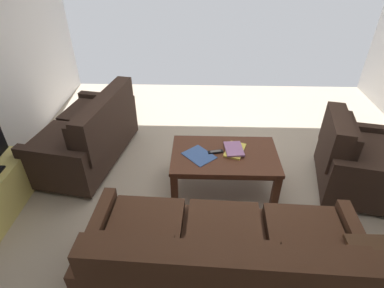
{
  "coord_description": "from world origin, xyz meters",
  "views": [
    {
      "loc": [
        0.31,
        2.56,
        2.35
      ],
      "look_at": [
        0.38,
        0.29,
        0.79
      ],
      "focal_mm": 28.78,
      "sensor_mm": 36.0,
      "label": 1
    }
  ],
  "objects_px": {
    "coffee_table": "(224,159)",
    "book_stack": "(234,150)",
    "loose_magazine": "(199,155)",
    "loveseat_near": "(90,134)",
    "armchair_side": "(356,161)",
    "tv_remote": "(216,152)",
    "sofa_main": "(223,261)"
  },
  "relations": [
    {
      "from": "loose_magazine",
      "to": "coffee_table",
      "type": "bearing_deg",
      "value": -33.54
    },
    {
      "from": "tv_remote",
      "to": "armchair_side",
      "type": "bearing_deg",
      "value": -179.1
    },
    {
      "from": "armchair_side",
      "to": "loose_magazine",
      "type": "distance_m",
      "value": 1.67
    },
    {
      "from": "coffee_table",
      "to": "book_stack",
      "type": "distance_m",
      "value": 0.15
    },
    {
      "from": "book_stack",
      "to": "loose_magazine",
      "type": "xyz_separation_m",
      "value": [
        0.37,
        0.1,
        -0.01
      ]
    },
    {
      "from": "coffee_table",
      "to": "loose_magazine",
      "type": "relative_size",
      "value": 3.66
    },
    {
      "from": "sofa_main",
      "to": "loveseat_near",
      "type": "height_order",
      "value": "loveseat_near"
    },
    {
      "from": "loveseat_near",
      "to": "loose_magazine",
      "type": "distance_m",
      "value": 1.4
    },
    {
      "from": "book_stack",
      "to": "sofa_main",
      "type": "bearing_deg",
      "value": 81.94
    },
    {
      "from": "loveseat_near",
      "to": "armchair_side",
      "type": "relative_size",
      "value": 1.48
    },
    {
      "from": "loose_magazine",
      "to": "tv_remote",
      "type": "bearing_deg",
      "value": -23.04
    },
    {
      "from": "coffee_table",
      "to": "tv_remote",
      "type": "bearing_deg",
      "value": -11.42
    },
    {
      "from": "loveseat_near",
      "to": "tv_remote",
      "type": "height_order",
      "value": "loveseat_near"
    },
    {
      "from": "armchair_side",
      "to": "tv_remote",
      "type": "distance_m",
      "value": 1.5
    },
    {
      "from": "coffee_table",
      "to": "armchair_side",
      "type": "xyz_separation_m",
      "value": [
        -1.4,
        -0.04,
        -0.02
      ]
    },
    {
      "from": "loose_magazine",
      "to": "loveseat_near",
      "type": "bearing_deg",
      "value": 117.01
    },
    {
      "from": "coffee_table",
      "to": "sofa_main",
      "type": "bearing_deg",
      "value": 86.48
    },
    {
      "from": "loveseat_near",
      "to": "coffee_table",
      "type": "bearing_deg",
      "value": 163.72
    },
    {
      "from": "armchair_side",
      "to": "sofa_main",
      "type": "bearing_deg",
      "value": 40.28
    },
    {
      "from": "armchair_side",
      "to": "loose_magazine",
      "type": "bearing_deg",
      "value": 2.84
    },
    {
      "from": "armchair_side",
      "to": "loose_magazine",
      "type": "height_order",
      "value": "armchair_side"
    },
    {
      "from": "armchair_side",
      "to": "tv_remote",
      "type": "bearing_deg",
      "value": 0.9
    },
    {
      "from": "book_stack",
      "to": "tv_remote",
      "type": "xyz_separation_m",
      "value": [
        0.2,
        0.04,
        -0.01
      ]
    },
    {
      "from": "book_stack",
      "to": "loose_magazine",
      "type": "height_order",
      "value": "book_stack"
    },
    {
      "from": "loveseat_near",
      "to": "tv_remote",
      "type": "xyz_separation_m",
      "value": [
        -1.48,
        0.44,
        0.09
      ]
    },
    {
      "from": "tv_remote",
      "to": "sofa_main",
      "type": "bearing_deg",
      "value": 90.98
    },
    {
      "from": "tv_remote",
      "to": "coffee_table",
      "type": "bearing_deg",
      "value": 168.58
    },
    {
      "from": "loveseat_near",
      "to": "coffee_table",
      "type": "height_order",
      "value": "loveseat_near"
    },
    {
      "from": "sofa_main",
      "to": "tv_remote",
      "type": "height_order",
      "value": "sofa_main"
    },
    {
      "from": "coffee_table",
      "to": "loose_magazine",
      "type": "bearing_deg",
      "value": 8.52
    },
    {
      "from": "sofa_main",
      "to": "armchair_side",
      "type": "height_order",
      "value": "armchair_side"
    },
    {
      "from": "armchair_side",
      "to": "tv_remote",
      "type": "relative_size",
      "value": 6.22
    }
  ]
}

